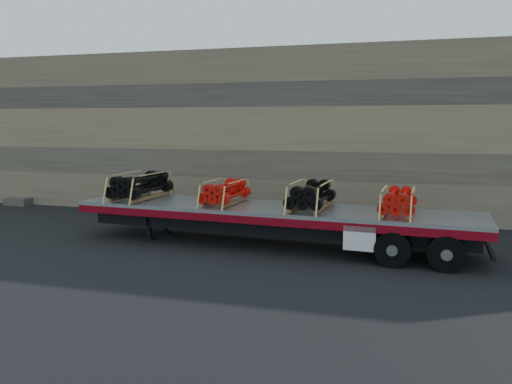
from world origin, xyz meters
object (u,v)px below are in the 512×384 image
Objects in this scene: bundle_front at (141,186)px; bundle_midrear at (311,196)px; bundle_midfront at (225,193)px; bundle_rear at (398,202)px; trailer at (271,226)px.

bundle_front is 6.12m from bundle_midrear.
bundle_rear is (5.49, -0.37, -0.01)m from bundle_midfront.
bundle_midrear reaches higher than bundle_rear.
trailer is 5.28× the size of bundle_front.
bundle_midrear reaches higher than trailer.
bundle_midrear is at bearing 0.00° from trailer.
trailer is 1.68m from bundle_midrear.
bundle_front is 1.19× the size of bundle_midfront.
trailer is at bearing 180.00° from bundle_rear.
bundle_midfront reaches higher than bundle_rear.
bundle_rear is (8.71, -0.58, -0.08)m from bundle_front.
bundle_midfront is 1.03× the size of bundle_rear.
bundle_front reaches higher than bundle_midfront.
bundle_front is 1.23× the size of bundle_rear.
trailer is 6.28× the size of bundle_midfront.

